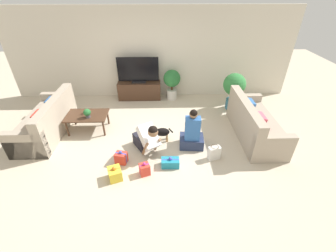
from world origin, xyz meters
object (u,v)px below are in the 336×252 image
at_px(person_kneeling, 147,138).
at_px(gift_bag_a, 214,153).
at_px(sofa_left, 47,121).
at_px(gift_box_b, 170,163).
at_px(sofa_right, 254,124).
at_px(tv_console, 140,90).
at_px(gift_box_d, 115,174).
at_px(potted_plant_corner_right, 234,87).
at_px(gift_box_c, 145,169).
at_px(potted_plant_back_right, 172,81).
at_px(tabletop_plant, 87,113).
at_px(mug, 86,112).
at_px(tv, 138,71).
at_px(gift_box_a, 121,158).
at_px(coffee_table, 87,116).
at_px(dog, 160,132).
at_px(person_sitting, 192,134).

distance_m(person_kneeling, gift_bag_a, 1.43).
bearing_deg(sofa_left, gift_box_b, 66.42).
bearing_deg(sofa_right, person_kneeling, 102.37).
bearing_deg(tv_console, sofa_left, -138.41).
height_order(sofa_left, gift_box_d, sofa_left).
bearing_deg(gift_box_d, potted_plant_corner_right, 42.68).
relative_size(potted_plant_corner_right, gift_box_c, 3.65).
distance_m(potted_plant_back_right, tabletop_plant, 2.72).
bearing_deg(mug, potted_plant_corner_right, 13.68).
bearing_deg(gift_box_d, gift_box_b, 16.25).
height_order(tv, potted_plant_back_right, tv).
height_order(sofa_right, tabletop_plant, sofa_right).
distance_m(gift_box_a, gift_box_d, 0.44).
height_order(coffee_table, mug, mug).
distance_m(tv_console, tv, 0.61).
relative_size(gift_box_d, gift_bag_a, 1.05).
bearing_deg(gift_box_d, person_kneeling, 53.75).
bearing_deg(gift_box_a, tabletop_plant, 129.21).
bearing_deg(tv_console, potted_plant_corner_right, -15.06).
height_order(coffee_table, gift_box_d, coffee_table).
bearing_deg(gift_box_b, sofa_left, 156.42).
xyz_separation_m(gift_box_a, gift_box_b, (0.99, -0.13, -0.04)).
distance_m(gift_box_c, mug, 2.24).
bearing_deg(person_kneeling, potted_plant_corner_right, 8.16).
height_order(tv, potted_plant_corner_right, tv).
bearing_deg(dog, gift_bag_a, 60.03).
height_order(tv, gift_box_b, tv).
height_order(tv_console, potted_plant_corner_right, potted_plant_corner_right).
relative_size(potted_plant_corner_right, dog, 1.86).
relative_size(dog, gift_box_a, 1.91).
height_order(dog, gift_box_a, dog).
bearing_deg(tv, gift_bag_a, -58.67).
xyz_separation_m(sofa_left, dog, (2.68, -0.40, -0.08)).
height_order(gift_box_a, tabletop_plant, tabletop_plant).
relative_size(coffee_table, tv_console, 0.75).
bearing_deg(sofa_left, tv, 131.59).
bearing_deg(potted_plant_back_right, tv, 177.13).
bearing_deg(potted_plant_corner_right, dog, -143.92).
distance_m(potted_plant_corner_right, gift_bag_a, 2.40).
bearing_deg(mug, tv_console, 55.15).
bearing_deg(potted_plant_back_right, potted_plant_corner_right, -21.72).
distance_m(person_sitting, gift_bag_a, 0.62).
bearing_deg(gift_box_a, person_sitting, 18.04).
height_order(sofa_right, gift_box_d, sofa_right).
relative_size(gift_box_b, mug, 2.99).
height_order(mug, tabletop_plant, tabletop_plant).
xyz_separation_m(potted_plant_corner_right, gift_box_d, (-2.89, -2.66, -0.55)).
bearing_deg(dog, coffee_table, -105.20).
bearing_deg(gift_box_d, sofa_right, 23.44).
bearing_deg(coffee_table, gift_bag_a, -21.92).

